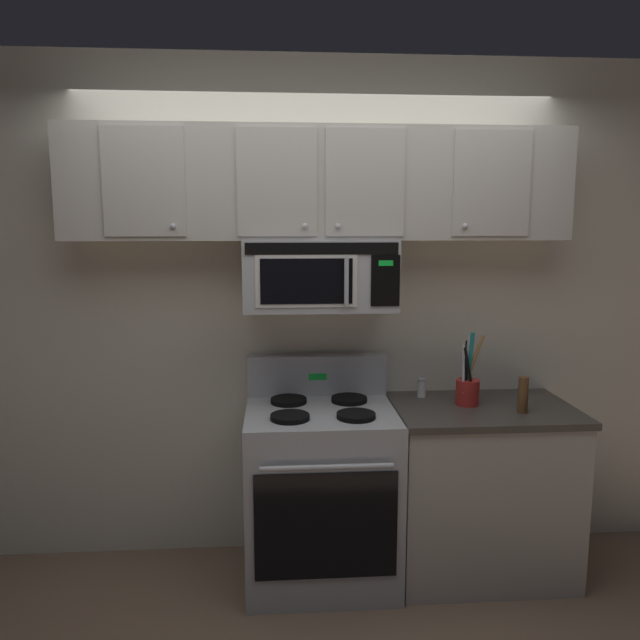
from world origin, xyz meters
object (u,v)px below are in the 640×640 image
(stove_range, at_px, (321,490))
(pepper_mill, at_px, (523,395))
(utensil_crock_red, at_px, (468,385))
(salt_shaker, at_px, (422,388))
(over_range_microwave, at_px, (319,275))

(stove_range, distance_m, pepper_mill, 1.13)
(utensil_crock_red, bearing_deg, salt_shaker, 142.08)
(over_range_microwave, height_order, utensil_crock_red, over_range_microwave)
(pepper_mill, bearing_deg, stove_range, 173.23)
(stove_range, bearing_deg, over_range_microwave, 90.14)
(stove_range, distance_m, salt_shaker, 0.77)
(over_range_microwave, bearing_deg, utensil_crock_red, -6.02)
(salt_shaker, bearing_deg, stove_range, -160.96)
(over_range_microwave, relative_size, pepper_mill, 4.17)
(stove_range, xyz_separation_m, utensil_crock_red, (0.77, 0.04, 0.54))
(salt_shaker, bearing_deg, pepper_mill, -35.69)
(over_range_microwave, bearing_deg, salt_shaker, 7.86)
(stove_range, bearing_deg, utensil_crock_red, 2.66)
(stove_range, relative_size, over_range_microwave, 1.47)
(over_range_microwave, bearing_deg, pepper_mill, -13.24)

